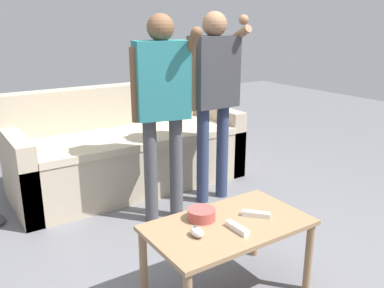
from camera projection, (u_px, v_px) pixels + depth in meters
The scene contains 9 objects.
ground_plane at pixel (214, 264), 2.60m from camera, with size 12.00×12.00×0.00m, color slate.
couch at pixel (128, 151), 3.80m from camera, with size 2.09×0.85×0.90m.
coffee_table at pixel (228, 234), 2.21m from camera, with size 0.88×0.51×0.45m.
snack_bowl at pixel (202, 214), 2.23m from camera, with size 0.15×0.15×0.06m, color #B24C47.
game_remote_nunchuk at pixel (197, 232), 2.05m from camera, with size 0.06×0.09×0.05m.
player_center at pixel (162, 96), 2.93m from camera, with size 0.44×0.41×1.54m.
player_right at pixel (214, 86), 3.29m from camera, with size 0.46×0.29×1.56m.
game_remote_wand_near at pixel (256, 214), 2.26m from camera, with size 0.13×0.14×0.03m.
game_remote_wand_far at pixel (237, 228), 2.11m from camera, with size 0.04×0.16×0.03m.
Camera 1 is at (-1.37, -1.81, 1.49)m, focal length 38.16 mm.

